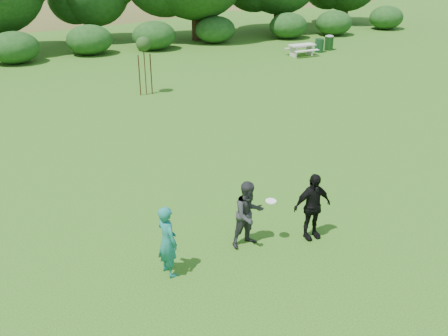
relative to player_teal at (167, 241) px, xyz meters
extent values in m
plane|color=#19470C|center=(2.66, -0.48, -0.86)|extent=(120.00, 120.00, 0.00)
imported|color=#186E67|center=(0.00, 0.00, 0.00)|extent=(0.52, 0.69, 1.73)
imported|color=#2A2B2D|center=(2.21, 0.25, 0.00)|extent=(0.89, 0.72, 1.73)
imported|color=black|center=(3.81, -0.15, 0.03)|extent=(1.07, 0.49, 1.78)
cylinder|color=#163D21|center=(18.33, 19.33, -0.41)|extent=(0.60, 0.60, 0.90)
cylinder|color=white|center=(2.73, 0.08, 0.32)|extent=(0.27, 0.27, 0.04)
cylinder|color=#391F16|center=(4.22, 14.45, 0.39)|extent=(0.05, 0.05, 2.50)
sphere|color=#234117|center=(4.22, 14.45, 1.64)|extent=(0.70, 0.70, 0.70)
cylinder|color=#381E16|center=(3.92, 14.45, 0.14)|extent=(0.06, 0.06, 2.00)
cylinder|color=#361D15|center=(4.52, 14.45, 0.14)|extent=(0.06, 0.06, 2.00)
cube|color=beige|center=(16.54, 18.84, -0.14)|extent=(1.80, 0.75, 0.08)
cube|color=#B9B5AC|center=(15.89, 18.84, -0.52)|extent=(0.10, 0.70, 0.68)
cube|color=beige|center=(17.19, 18.84, -0.52)|extent=(0.10, 0.70, 0.68)
cube|color=silver|center=(16.54, 18.24, -0.42)|extent=(1.80, 0.28, 0.06)
cube|color=#BAB6AC|center=(16.54, 19.44, -0.42)|extent=(1.80, 0.28, 0.06)
cylinder|color=#133615|center=(19.41, 19.66, -0.41)|extent=(0.60, 0.60, 0.90)
ellipsoid|color=gray|center=(19.41, 19.66, 0.09)|extent=(0.60, 0.60, 0.20)
ellipsoid|color=olive|center=(22.66, 71.52, -15.16)|extent=(100.00, 64.00, 52.00)
ellipsoid|color=olive|center=(32.66, 59.52, -7.46)|extent=(60.00, 44.00, 24.00)
cylinder|color=#3A2616|center=(-1.34, 28.52, 0.54)|extent=(0.68, 0.68, 2.80)
cylinder|color=#3A2616|center=(5.66, 30.52, 0.27)|extent=(0.60, 0.60, 2.27)
cylinder|color=#3A2616|center=(12.66, 27.52, 0.80)|extent=(0.76, 0.76, 3.32)
cylinder|color=#3A2616|center=(20.66, 28.52, 0.62)|extent=(0.71, 0.71, 2.97)
cylinder|color=#3A2616|center=(28.66, 29.52, 0.36)|extent=(0.62, 0.62, 2.45)
camera|label=1|loc=(-3.06, -9.04, 6.06)|focal=40.00mm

